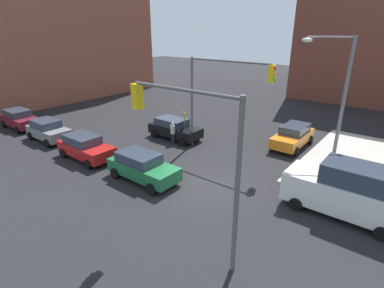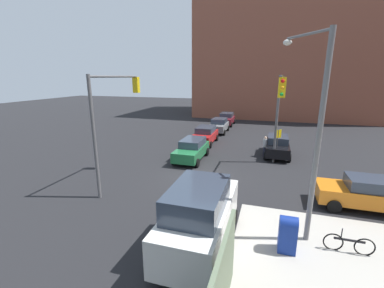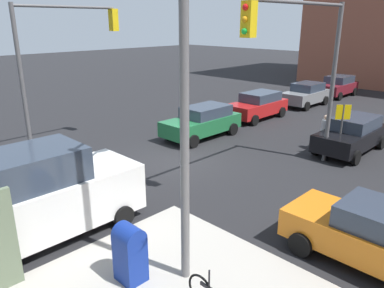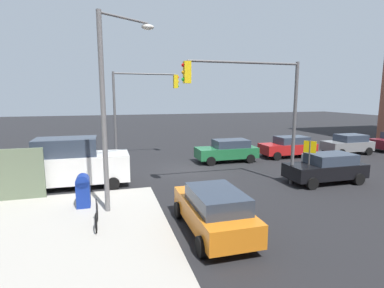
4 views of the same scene
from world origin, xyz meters
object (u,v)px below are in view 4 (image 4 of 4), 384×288
object	(u,v)px
traffic_signal_nw_corner	(254,98)
van_white_delivery	(74,163)
sedan_green	(227,150)
sedan_gray	(348,144)
coupe_black	(326,168)
pedestrian_crossing	(304,164)
traffic_signal_se_corner	(140,98)
mailbox_blue	(83,190)
coupe_orange	(214,210)
sedan_red	(288,146)
bicycle_leaning_on_fence	(97,217)
street_lamp_corner	(111,98)

from	to	relation	value
traffic_signal_nw_corner	van_white_delivery	bearing A→B (deg)	-16.85
sedan_green	sedan_gray	xyz separation A→B (m)	(-10.74, -0.01, -0.00)
coupe_black	van_white_delivery	distance (m)	13.68
van_white_delivery	pedestrian_crossing	xyz separation A→B (m)	(-12.64, 2.00, -0.40)
traffic_signal_se_corner	mailbox_blue	xyz separation A→B (m)	(3.57, 9.50, -3.84)
traffic_signal_se_corner	pedestrian_crossing	distance (m)	12.40
traffic_signal_se_corner	sedan_green	size ratio (longest dim) A/B	1.47
coupe_orange	mailbox_blue	bearing A→B (deg)	-40.49
mailbox_blue	sedan_red	xyz separation A→B (m)	(-14.79, -6.96, 0.08)
traffic_signal_se_corner	pedestrian_crossing	world-z (taller)	traffic_signal_se_corner
sedan_green	traffic_signal_nw_corner	bearing A→B (deg)	78.86
sedan_red	pedestrian_crossing	world-z (taller)	pedestrian_crossing
mailbox_blue	bicycle_leaning_on_fence	xyz separation A→B (m)	(-0.60, 2.20, -0.42)
mailbox_blue	sedan_red	world-z (taller)	sedan_red
sedan_gray	van_white_delivery	world-z (taller)	van_white_delivery
sedan_gray	pedestrian_crossing	distance (m)	9.90
sedan_green	sedan_red	world-z (taller)	same
sedan_red	van_white_delivery	bearing A→B (deg)	13.71
sedan_gray	bicycle_leaning_on_fence	xyz separation A→B (m)	(19.64, 8.88, -0.50)
traffic_signal_nw_corner	sedan_green	bearing A→B (deg)	-101.14
traffic_signal_se_corner	coupe_black	distance (m)	13.55
street_lamp_corner	van_white_delivery	bearing A→B (deg)	-62.87
coupe_orange	bicycle_leaning_on_fence	world-z (taller)	coupe_orange
sedan_green	sedan_red	distance (m)	5.30
mailbox_blue	sedan_gray	world-z (taller)	sedan_gray
sedan_gray	pedestrian_crossing	bearing A→B (deg)	33.66
coupe_black	coupe_orange	world-z (taller)	same
traffic_signal_nw_corner	street_lamp_corner	distance (m)	7.06
traffic_signal_se_corner	bicycle_leaning_on_fence	xyz separation A→B (m)	(2.97, 11.70, -4.25)
coupe_orange	pedestrian_crossing	xyz separation A→B (m)	(-7.42, -5.11, 0.04)
coupe_orange	pedestrian_crossing	world-z (taller)	pedestrian_crossing
sedan_green	van_white_delivery	bearing A→B (deg)	18.94
traffic_signal_nw_corner	sedan_gray	distance (m)	14.00
traffic_signal_se_corner	bicycle_leaning_on_fence	size ratio (longest dim) A/B	3.71
sedan_green	traffic_signal_se_corner	bearing A→B (deg)	-25.48
traffic_signal_nw_corner	street_lamp_corner	size ratio (longest dim) A/B	0.81
sedan_red	sedan_gray	world-z (taller)	same
traffic_signal_nw_corner	traffic_signal_se_corner	size ratio (longest dim) A/B	1.00
van_white_delivery	pedestrian_crossing	world-z (taller)	van_white_delivery
sedan_green	bicycle_leaning_on_fence	world-z (taller)	sedan_green
sedan_green	bicycle_leaning_on_fence	bearing A→B (deg)	44.93
van_white_delivery	bicycle_leaning_on_fence	size ratio (longest dim) A/B	3.09
sedan_red	sedan_gray	bearing A→B (deg)	177.10
sedan_red	bicycle_leaning_on_fence	distance (m)	16.89
traffic_signal_nw_corner	van_white_delivery	world-z (taller)	traffic_signal_nw_corner
mailbox_blue	bicycle_leaning_on_fence	bearing A→B (deg)	105.28
street_lamp_corner	mailbox_blue	world-z (taller)	street_lamp_corner
traffic_signal_se_corner	coupe_orange	distance (m)	13.96
coupe_black	sedan_red	world-z (taller)	same
sedan_green	coupe_orange	distance (m)	11.67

